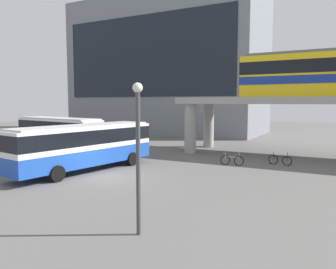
{
  "coord_description": "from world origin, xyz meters",
  "views": [
    {
      "loc": [
        13.21,
        -16.64,
        4.75
      ],
      "look_at": [
        0.62,
        6.91,
        2.2
      ],
      "focal_mm": 35.89,
      "sensor_mm": 36.0,
      "label": 1
    }
  ],
  "objects_px": {
    "station_building": "(167,68)",
    "bus_secondary": "(59,130)",
    "bus_main": "(84,143)",
    "bicycle_silver": "(232,160)",
    "bicycle_black": "(280,160)",
    "pedestrian_by_bike_rack": "(131,143)"
  },
  "relations": [
    {
      "from": "bus_main",
      "to": "bus_secondary",
      "type": "xyz_separation_m",
      "value": [
        -9.77,
        7.08,
        0.0
      ]
    },
    {
      "from": "bus_secondary",
      "to": "pedestrian_by_bike_rack",
      "type": "height_order",
      "value": "bus_secondary"
    },
    {
      "from": "bicycle_silver",
      "to": "bicycle_black",
      "type": "bearing_deg",
      "value": 29.07
    },
    {
      "from": "bus_main",
      "to": "bus_secondary",
      "type": "relative_size",
      "value": 1.0
    },
    {
      "from": "bicycle_silver",
      "to": "station_building",
      "type": "bearing_deg",
      "value": 127.65
    },
    {
      "from": "station_building",
      "to": "bus_secondary",
      "type": "height_order",
      "value": "station_building"
    },
    {
      "from": "bus_main",
      "to": "bicycle_silver",
      "type": "distance_m",
      "value": 11.04
    },
    {
      "from": "bicycle_black",
      "to": "pedestrian_by_bike_rack",
      "type": "height_order",
      "value": "pedestrian_by_bike_rack"
    },
    {
      "from": "bicycle_black",
      "to": "pedestrian_by_bike_rack",
      "type": "xyz_separation_m",
      "value": [
        -13.8,
        0.14,
        0.49
      ]
    },
    {
      "from": "bus_secondary",
      "to": "bicycle_silver",
      "type": "xyz_separation_m",
      "value": [
        18.14,
        -0.07,
        -1.63
      ]
    },
    {
      "from": "bus_secondary",
      "to": "bus_main",
      "type": "bearing_deg",
      "value": -35.92
    },
    {
      "from": "bus_secondary",
      "to": "pedestrian_by_bike_rack",
      "type": "relative_size",
      "value": 6.31
    },
    {
      "from": "pedestrian_by_bike_rack",
      "to": "bicycle_black",
      "type": "bearing_deg",
      "value": -0.57
    },
    {
      "from": "bicycle_silver",
      "to": "pedestrian_by_bike_rack",
      "type": "height_order",
      "value": "pedestrian_by_bike_rack"
    },
    {
      "from": "station_building",
      "to": "pedestrian_by_bike_rack",
      "type": "relative_size",
      "value": 16.81
    },
    {
      "from": "bus_main",
      "to": "bicycle_silver",
      "type": "relative_size",
      "value": 6.35
    },
    {
      "from": "bus_secondary",
      "to": "bicycle_black",
      "type": "relative_size",
      "value": 6.34
    },
    {
      "from": "station_building",
      "to": "bus_secondary",
      "type": "xyz_separation_m",
      "value": [
        0.25,
        -23.78,
        -8.36
      ]
    },
    {
      "from": "station_building",
      "to": "bus_main",
      "type": "xyz_separation_m",
      "value": [
        10.03,
        -30.86,
        -8.36
      ]
    },
    {
      "from": "bicycle_black",
      "to": "bicycle_silver",
      "type": "distance_m",
      "value": 3.69
    },
    {
      "from": "bus_main",
      "to": "bicycle_silver",
      "type": "bearing_deg",
      "value": 39.98
    },
    {
      "from": "bus_main",
      "to": "bicycle_black",
      "type": "distance_m",
      "value": 14.65
    }
  ]
}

